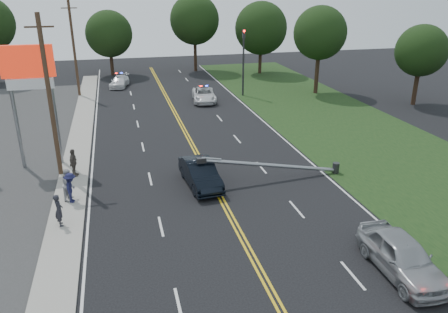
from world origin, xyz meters
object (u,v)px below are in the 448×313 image
object	(u,v)px
crashed_sedan	(200,174)
emergency_a	(204,95)
utility_pole_mid	(50,98)
bystander_c	(71,188)
waiting_sedan	(402,256)
emergency_b	(120,82)
bystander_a	(59,210)
traffic_signal	(243,57)
pylon_sign	(29,77)
bystander_d	(73,163)
utility_pole_far	(74,49)
bystander_b	(69,184)
fallen_streetlight	(280,166)

from	to	relation	value
crashed_sedan	emergency_a	xyz separation A→B (m)	(4.38, 20.09, -0.08)
utility_pole_mid	bystander_c	world-z (taller)	utility_pole_mid
waiting_sedan	emergency_b	size ratio (longest dim) A/B	1.12
emergency_b	waiting_sedan	bearing A→B (deg)	-61.11
utility_pole_mid	bystander_a	world-z (taller)	utility_pole_mid
traffic_signal	crashed_sedan	xyz separation A→B (m)	(-9.09, -21.68, -3.43)
utility_pole_mid	bystander_a	bearing A→B (deg)	-84.92
pylon_sign	emergency_b	bearing A→B (deg)	76.45
bystander_d	crashed_sedan	bearing A→B (deg)	-97.36
crashed_sedan	bystander_d	world-z (taller)	bystander_d
utility_pole_mid	waiting_sedan	distance (m)	21.09
utility_pole_far	crashed_sedan	world-z (taller)	utility_pole_far
utility_pole_mid	bystander_a	xyz separation A→B (m)	(0.61, -6.82, -4.12)
pylon_sign	emergency_b	xyz separation A→B (m)	(5.73, 23.77, -5.37)
utility_pole_mid	bystander_b	distance (m)	5.71
crashed_sedan	bystander_c	distance (m)	7.43
traffic_signal	emergency_a	world-z (taller)	traffic_signal
utility_pole_mid	pylon_sign	bearing A→B (deg)	123.02
emergency_a	utility_pole_mid	bearing A→B (deg)	-120.95
waiting_sedan	emergency_a	bearing A→B (deg)	95.11
utility_pole_mid	bystander_b	xyz separation A→B (m)	(0.88, -3.94, -4.04)
pylon_sign	fallen_streetlight	distance (m)	16.66
fallen_streetlight	waiting_sedan	xyz separation A→B (m)	(1.55, -10.28, -0.09)
pylon_sign	emergency_a	world-z (taller)	pylon_sign
utility_pole_far	bystander_d	world-z (taller)	utility_pole_far
waiting_sedan	crashed_sedan	bearing A→B (deg)	122.72
utility_pole_far	emergency_a	distance (m)	14.63
traffic_signal	utility_pole_far	distance (m)	17.97
utility_pole_far	bystander_c	distance (m)	26.65
emergency_a	bystander_d	size ratio (longest dim) A/B	2.79
bystander_c	traffic_signal	bearing A→B (deg)	-31.17
utility_pole_far	bystander_a	xyz separation A→B (m)	(0.61, -28.82, -4.12)
utility_pole_far	waiting_sedan	bearing A→B (deg)	-67.63
fallen_streetlight	crashed_sedan	distance (m)	4.99
fallen_streetlight	bystander_a	size ratio (longest dim) A/B	5.52
emergency_a	emergency_b	distance (m)	12.55
bystander_c	bystander_a	bearing A→B (deg)	176.14
fallen_streetlight	emergency_b	world-z (taller)	fallen_streetlight
bystander_b	bystander_c	xyz separation A→B (m)	(0.13, -0.37, -0.05)
utility_pole_far	bystander_c	world-z (taller)	utility_pole_far
emergency_a	emergency_b	bearing A→B (deg)	138.75
utility_pole_mid	crashed_sedan	bearing A→B (deg)	-23.63
pylon_sign	waiting_sedan	xyz separation A→B (m)	(16.23, -16.28, -5.17)
crashed_sedan	emergency_a	world-z (taller)	crashed_sedan
bystander_a	utility_pole_mid	bearing A→B (deg)	-8.96
traffic_signal	bystander_a	xyz separation A→B (m)	(-16.89, -24.81, -3.24)
crashed_sedan	waiting_sedan	world-z (taller)	waiting_sedan
fallen_streetlight	bystander_d	size ratio (longest dim) A/B	5.26
pylon_sign	utility_pole_mid	bearing A→B (deg)	-56.98
emergency_b	bystander_b	world-z (taller)	bystander_b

